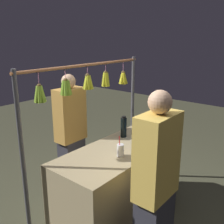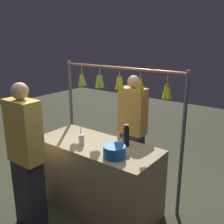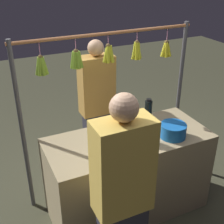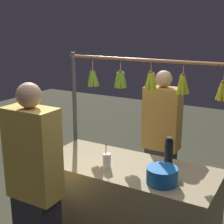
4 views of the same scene
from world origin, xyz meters
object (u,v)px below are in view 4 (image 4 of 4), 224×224
at_px(vendor_person, 161,145).
at_px(blue_bucket, 162,176).
at_px(water_bottle, 169,152).
at_px(drink_cup, 107,161).
at_px(customer_person, 35,192).

bearing_deg(vendor_person, blue_bucket, 111.58).
relative_size(water_bottle, blue_bucket, 1.08).
height_order(water_bottle, drink_cup, water_bottle).
bearing_deg(customer_person, blue_bucket, -145.89).
bearing_deg(water_bottle, customer_person, 50.11).
height_order(drink_cup, customer_person, customer_person).
distance_m(water_bottle, customer_person, 1.18).
bearing_deg(customer_person, drink_cup, -116.23).
distance_m(drink_cup, customer_person, 0.67).
xyz_separation_m(blue_bucket, drink_cup, (0.53, -0.04, -0.00)).
xyz_separation_m(water_bottle, customer_person, (0.75, 0.90, -0.17)).
xyz_separation_m(water_bottle, vendor_person, (0.31, -0.63, -0.20)).
distance_m(vendor_person, customer_person, 1.59).
xyz_separation_m(blue_bucket, customer_person, (0.82, 0.56, -0.11)).
bearing_deg(blue_bucket, vendor_person, -68.42).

